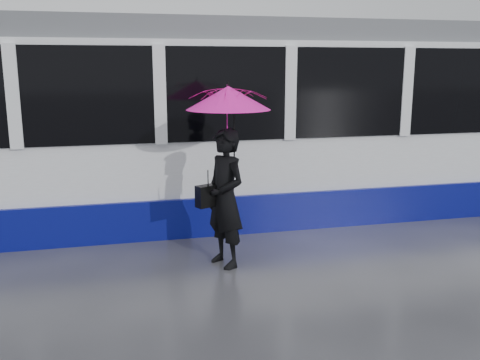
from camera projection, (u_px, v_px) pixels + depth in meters
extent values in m
plane|color=#2B2B30|center=(228.00, 264.00, 7.19)|extent=(90.00, 90.00, 0.00)
cube|color=#3F3D38|center=(205.00, 226.00, 8.88)|extent=(34.00, 0.07, 0.02)
cube|color=#3F3D38|center=(192.00, 205.00, 10.25)|extent=(34.00, 0.07, 0.02)
cube|color=white|center=(62.00, 134.00, 8.73)|extent=(24.00, 2.40, 2.95)
cube|color=navy|center=(67.00, 206.00, 8.98)|extent=(24.00, 2.56, 0.62)
cube|color=black|center=(59.00, 92.00, 8.59)|extent=(23.00, 2.48, 1.40)
cube|color=#595B60|center=(55.00, 30.00, 8.38)|extent=(23.60, 2.20, 0.35)
imported|color=black|center=(225.00, 198.00, 7.00)|extent=(0.67, 0.79, 1.84)
imported|color=#F81493|center=(228.00, 121.00, 6.80)|extent=(1.33, 1.34, 0.92)
cone|color=#F81493|center=(228.00, 98.00, 6.74)|extent=(1.43, 1.43, 0.30)
cylinder|color=black|center=(228.00, 84.00, 6.70)|extent=(0.01, 0.01, 0.07)
cylinder|color=black|center=(234.00, 147.00, 6.91)|extent=(0.02, 0.02, 0.80)
cube|color=black|center=(208.00, 196.00, 6.96)|extent=(0.36, 0.26, 0.28)
cylinder|color=black|center=(208.00, 178.00, 6.91)|extent=(0.01, 0.01, 0.18)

